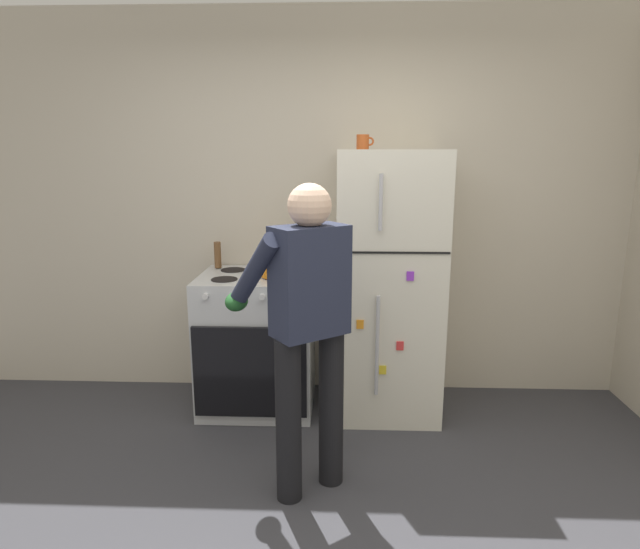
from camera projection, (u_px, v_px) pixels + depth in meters
kitchen_wall_back at (323, 208)px, 3.86m from camera, size 6.00×0.10×2.70m
refrigerator at (388, 285)px, 3.58m from camera, size 0.68×0.72×1.75m
stove_range at (257, 342)px, 3.69m from camera, size 0.76×0.67×0.94m
person_cook at (306, 314)px, 2.66m from camera, size 0.68×0.72×1.60m
red_pot at (279, 267)px, 3.53m from camera, size 0.33×0.23×0.13m
coffee_mug at (363, 142)px, 3.43m from camera, size 0.11×0.08×0.10m
pepper_mill at (218, 255)px, 3.79m from camera, size 0.05×0.05×0.18m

